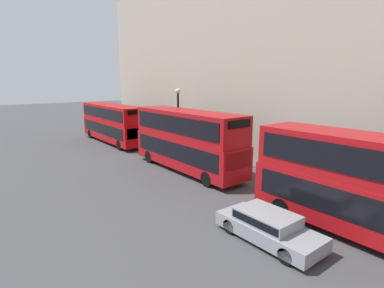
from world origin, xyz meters
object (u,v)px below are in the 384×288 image
at_px(bus_second_in_queue, 187,138).
at_px(pedestrian, 186,146).
at_px(bus_third_in_queue, 113,122).
at_px(car_hatchback, 268,225).

height_order(bus_second_in_queue, pedestrian, bus_second_in_queue).
height_order(bus_third_in_queue, pedestrian, bus_third_in_queue).
bearing_deg(bus_third_in_queue, pedestrian, -75.04).
relative_size(bus_third_in_queue, car_hatchback, 2.51).
xyz_separation_m(bus_second_in_queue, car_hatchback, (-3.40, -10.14, -1.79)).
bearing_deg(car_hatchback, pedestrian, 66.46).
bearing_deg(bus_third_in_queue, bus_second_in_queue, -90.00).
height_order(car_hatchback, pedestrian, pedestrian).
distance_m(bus_third_in_queue, pedestrian, 10.18).
bearing_deg(pedestrian, car_hatchback, -113.54).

